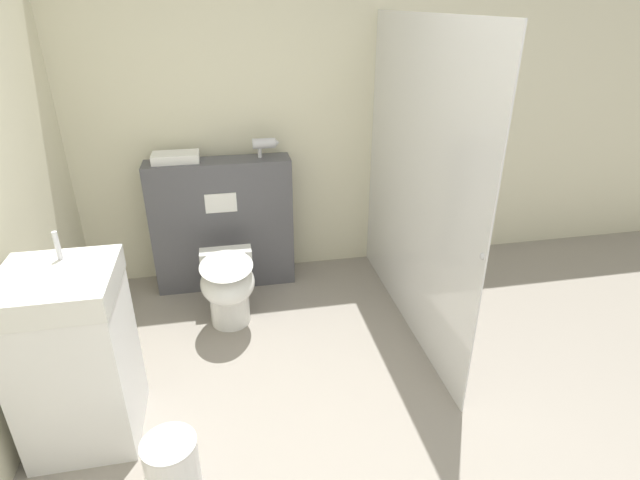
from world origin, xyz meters
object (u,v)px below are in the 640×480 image
(sink_vanity, at_px, (75,358))
(waste_bin, at_px, (172,466))
(toilet, at_px, (228,286))
(hair_drier, at_px, (265,144))

(sink_vanity, height_order, waste_bin, sink_vanity)
(toilet, height_order, hair_drier, hair_drier)
(sink_vanity, height_order, hair_drier, hair_drier)
(hair_drier, relative_size, waste_bin, 0.68)
(toilet, relative_size, sink_vanity, 0.53)
(toilet, distance_m, hair_drier, 1.03)
(toilet, distance_m, sink_vanity, 1.10)
(toilet, xyz_separation_m, hair_drier, (0.34, 0.59, 0.78))
(waste_bin, bearing_deg, toilet, 76.59)
(sink_vanity, xyz_separation_m, waste_bin, (0.43, -0.43, -0.32))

